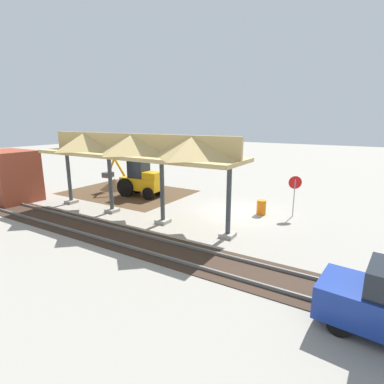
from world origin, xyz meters
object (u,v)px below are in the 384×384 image
backhoe (140,179)px  brick_utility_building (8,176)px  stop_sign (295,188)px  traffic_barrel (261,207)px

backhoe → brick_utility_building: size_ratio=1.37×
backhoe → brick_utility_building: bearing=40.4°
stop_sign → backhoe: bearing=4.7°
stop_sign → brick_utility_building: (18.14, 6.85, 0.01)m
brick_utility_building → backhoe: bearing=-139.6°
backhoe → stop_sign: bearing=-175.3°
stop_sign → traffic_barrel: stop_sign is taller
stop_sign → backhoe: backhoe is taller
stop_sign → backhoe: 11.23m
stop_sign → backhoe: size_ratio=0.47×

